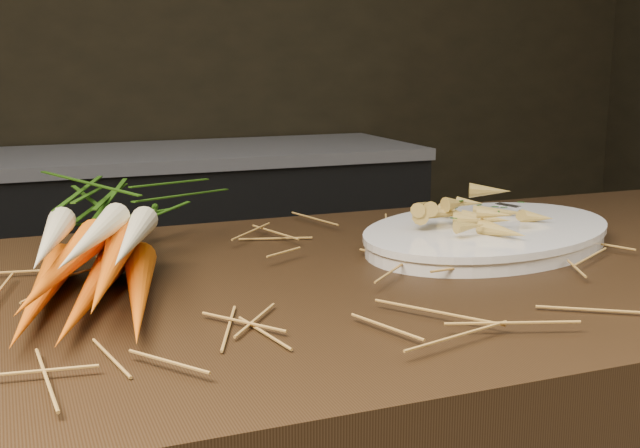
{
  "coord_description": "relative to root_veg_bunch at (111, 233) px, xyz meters",
  "views": [
    {
      "loc": [
        -0.18,
        -0.54,
        1.15
      ],
      "look_at": [
        0.16,
        0.31,
        0.96
      ],
      "focal_mm": 45.0,
      "sensor_mm": 36.0,
      "label": 1
    }
  ],
  "objects": [
    {
      "name": "straw_bedding",
      "position": [
        0.07,
        -0.11,
        -0.04
      ],
      "size": [
        1.4,
        0.6,
        0.02
      ],
      "primitive_type": null,
      "color": "olive",
      "rests_on": "main_counter"
    },
    {
      "name": "root_veg_bunch",
      "position": [
        0.0,
        0.0,
        0.0
      ],
      "size": [
        0.29,
        0.56,
        0.1
      ],
      "rotation": [
        0.0,
        0.0,
        -0.27
      ],
      "color": "orange",
      "rests_on": "main_counter"
    },
    {
      "name": "serving_platter",
      "position": [
        0.5,
        -0.04,
        -0.04
      ],
      "size": [
        0.48,
        0.41,
        0.02
      ],
      "primitive_type": null,
      "rotation": [
        0.0,
        0.0,
        0.42
      ],
      "color": "white",
      "rests_on": "main_counter"
    },
    {
      "name": "roasted_veg_heap",
      "position": [
        0.5,
        -0.04,
        -0.0
      ],
      "size": [
        0.24,
        0.21,
        0.05
      ],
      "primitive_type": null,
      "rotation": [
        0.0,
        0.0,
        0.42
      ],
      "color": "olive",
      "rests_on": "serving_platter"
    },
    {
      "name": "back_counter",
      "position": [
        0.37,
        1.77,
        -0.53
      ],
      "size": [
        1.82,
        0.62,
        0.84
      ],
      "color": "black",
      "rests_on": "ground"
    },
    {
      "name": "serving_fork",
      "position": [
        0.64,
        0.0,
        -0.03
      ],
      "size": [
        0.06,
        0.15,
        0.0
      ],
      "primitive_type": "cube",
      "rotation": [
        0.0,
        0.0,
        0.33
      ],
      "color": "silver",
      "rests_on": "serving_platter"
    }
  ]
}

